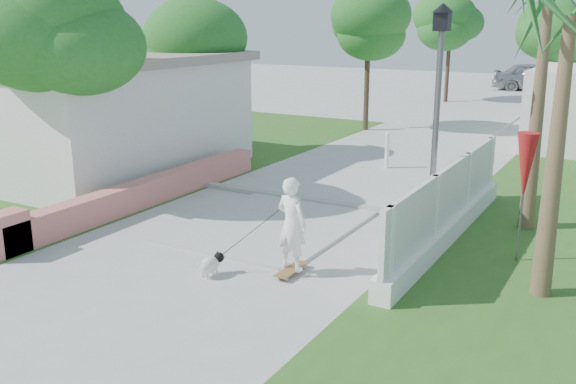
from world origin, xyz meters
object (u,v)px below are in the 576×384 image
Objects in this scene: skateboarder at (267,229)px; dog at (211,264)px; parked_car at (537,77)px; patio_umbrella at (525,168)px; bollard at (387,150)px; street_lamp at (437,110)px.

dog is (-0.74, -0.59, -0.56)m from skateboarder.
patio_umbrella is at bearing 178.88° from parked_car.
skateboarder is (1.05, -8.16, 0.19)m from bollard.
skateboarder is at bearing 171.75° from parked_car.
street_lamp is 0.90× the size of parked_car.
dog is at bearing -119.40° from street_lamp.
patio_umbrella is at bearing -132.79° from skateboarder.
parked_car is (-0.10, 32.07, 0.63)m from dog.
bollard reaches higher than dog.
skateboarder is (-1.65, -3.66, -1.65)m from street_lamp.
street_lamp is at bearing 77.35° from dog.
street_lamp reaches higher than skateboarder.
street_lamp reaches higher than dog.
patio_umbrella reaches higher than bollard.
bollard is at bearing 108.75° from dog.
skateboarder is 0.34× the size of parked_car.
skateboarder is 31.50m from parked_car.
parked_car is at bearing 95.11° from street_lamp.
bollard is (-2.70, 4.50, -1.84)m from street_lamp.
patio_umbrella reaches higher than parked_car.
dog is 32.08m from parked_car.
patio_umbrella reaches higher than dog.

